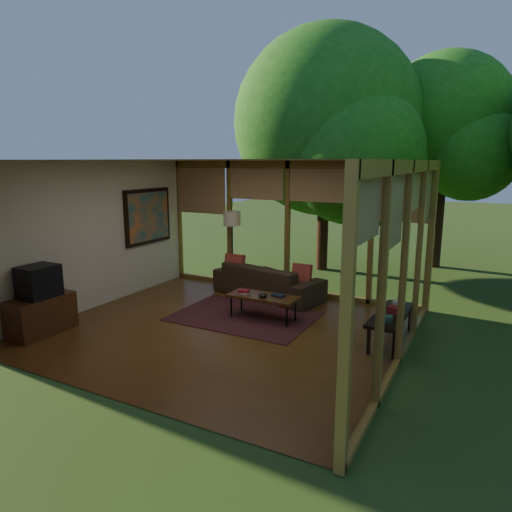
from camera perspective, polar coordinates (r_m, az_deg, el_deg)
The scene contains 25 objects.
floor at distance 7.54m, azimuth -4.03°, elevation -9.10°, with size 5.50×5.50×0.00m, color brown.
ceiling at distance 7.05m, azimuth -4.36°, elevation 11.87°, with size 5.50×5.50×0.00m, color silver.
wall_left at distance 8.93m, azimuth -19.35°, elevation 2.50°, with size 0.04×5.00×2.70m, color beige.
wall_front at distance 5.28m, azimuth -18.73°, elevation -3.49°, with size 5.50×0.04×2.70m, color beige.
window_wall_back at distance 9.36m, azimuth 3.96°, elevation 3.54°, with size 5.50×0.12×2.70m, color olive.
window_wall_right at distance 6.20m, azimuth 17.92°, elevation -1.23°, with size 0.12×5.00×2.70m, color olive.
tree_nw at distance 11.53m, azimuth 8.80°, elevation 16.13°, with size 4.45×4.45×5.82m.
tree_ne at distance 12.54m, azimuth 22.63°, elevation 15.38°, with size 3.24×3.24×5.30m.
rug at distance 8.10m, azimuth -1.51°, elevation -7.54°, with size 2.40×1.70×0.01m, color maroon.
sofa at distance 9.20m, azimuth 1.51°, elevation -3.06°, with size 2.27×0.89×0.66m, color #37291B.
pillow_left at distance 9.44m, azimuth -2.70°, elevation -1.08°, with size 0.42×0.14×0.42m, color maroon.
pillow_right at distance 8.80m, azimuth 5.76°, elevation -2.23°, with size 0.37×0.12×0.37m, color maroon.
ct_book_lower at distance 7.96m, azimuth -1.53°, elevation -4.60°, with size 0.20×0.15×0.03m, color #BBB5AA.
ct_book_upper at distance 7.95m, azimuth -1.53°, elevation -4.39°, with size 0.20×0.15×0.03m, color maroon.
ct_book_side at distance 7.81m, azimuth 2.79°, elevation -4.94°, with size 0.21×0.16×0.03m, color black.
ct_bowl at distance 7.73m, azimuth 0.88°, elevation -4.94°, with size 0.16×0.16×0.07m, color black.
media_cabinet at distance 8.03m, azimuth -25.27°, elevation -6.67°, with size 0.50×1.00×0.60m, color #512C16.
television at distance 7.87m, azimuth -25.53°, elevation -2.88°, with size 0.45×0.55×0.50m, color black.
console_book_a at distance 6.79m, azimuth 15.02°, elevation -7.44°, with size 0.23×0.17×0.08m, color #2D4F41.
console_book_b at distance 7.20m, azimuth 15.84°, elevation -6.32°, with size 0.21×0.15×0.10m, color maroon.
console_book_c at distance 7.58m, azimuth 16.48°, elevation -5.56°, with size 0.25×0.18×0.07m, color #BBB5AA.
floor_lamp at distance 9.69m, azimuth -3.01°, elevation 4.16°, with size 0.36×0.36×1.65m.
coffee_table at distance 7.86m, azimuth 0.88°, elevation -5.20°, with size 1.20×0.50×0.43m.
side_console at distance 7.19m, azimuth 15.71°, elevation -7.13°, with size 0.60×1.40×0.46m.
wall_painting at distance 9.87m, azimuth -13.34°, elevation 4.85°, with size 0.06×1.35×1.15m.
Camera 1 is at (3.75, -5.97, 2.68)m, focal length 32.00 mm.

